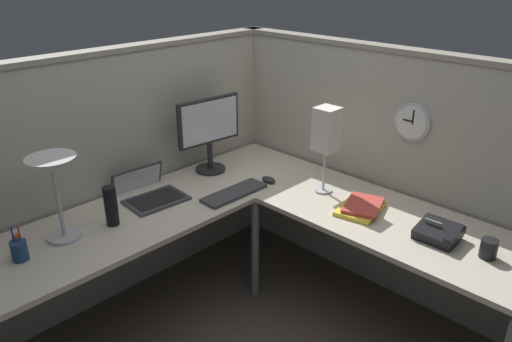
{
  "coord_description": "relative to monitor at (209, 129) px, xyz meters",
  "views": [
    {
      "loc": [
        -1.73,
        -1.68,
        2.05
      ],
      "look_at": [
        0.14,
        0.13,
        0.91
      ],
      "focal_mm": 34.34,
      "sensor_mm": 36.0,
      "label": 1
    }
  ],
  "objects": [
    {
      "name": "pen_cup",
      "position": [
        -1.33,
        -0.15,
        -0.24
      ],
      "size": [
        0.08,
        0.08,
        0.18
      ],
      "color": "navy",
      "rests_on": "desk"
    },
    {
      "name": "wall_clock",
      "position": [
        0.6,
        -1.1,
        0.16
      ],
      "size": [
        0.04,
        0.22,
        0.22
      ],
      "color": "#B7BABF"
    },
    {
      "name": "coffee_mug",
      "position": [
        0.24,
        -1.74,
        -0.25
      ],
      "size": [
        0.08,
        0.08,
        0.1
      ],
      "primitive_type": "cylinder",
      "color": "black",
      "rests_on": "desk"
    },
    {
      "name": "monitor",
      "position": [
        0.0,
        0.0,
        0.0
      ],
      "size": [
        0.46,
        0.2,
        0.5
      ],
      "color": "#232326",
      "rests_on": "desk"
    },
    {
      "name": "book_stack",
      "position": [
        0.22,
        -1.04,
        -0.27
      ],
      "size": [
        0.33,
        0.27,
        0.04
      ],
      "color": "yellow",
      "rests_on": "desk"
    },
    {
      "name": "computer_mouse",
      "position": [
        0.14,
        -0.41,
        -0.28
      ],
      "size": [
        0.06,
        0.1,
        0.03
      ],
      "primitive_type": "ellipsoid",
      "color": "#232326",
      "rests_on": "desk"
    },
    {
      "name": "cubicle_wall_back",
      "position": [
        -0.59,
        0.23,
        -0.23
      ],
      "size": [
        2.57,
        0.12,
        1.58
      ],
      "color": "#A8A393",
      "rests_on": "ground"
    },
    {
      "name": "cubicle_wall_right",
      "position": [
        0.65,
        -0.9,
        -0.23
      ],
      "size": [
        0.12,
        2.37,
        1.58
      ],
      "color": "#A8A393",
      "rests_on": "ground"
    },
    {
      "name": "ground_plane",
      "position": [
        -0.22,
        -0.64,
        -1.02
      ],
      "size": [
        6.8,
        6.8,
        0.0
      ],
      "primitive_type": "plane",
      "color": "#4C443D"
    },
    {
      "name": "desk_lamp_dome",
      "position": [
        -1.09,
        -0.11,
        0.07
      ],
      "size": [
        0.24,
        0.24,
        0.44
      ],
      "color": "#B7BABF",
      "rests_on": "desk"
    },
    {
      "name": "office_phone",
      "position": [
        0.23,
        -1.5,
        -0.26
      ],
      "size": [
        0.19,
        0.21,
        0.11
      ],
      "color": "black",
      "rests_on": "desk"
    },
    {
      "name": "desk",
      "position": [
        -0.37,
        -0.69,
        -0.39
      ],
      "size": [
        2.35,
        2.15,
        0.73
      ],
      "color": "beige",
      "rests_on": "ground"
    },
    {
      "name": "desk_lamp_paper",
      "position": [
        0.27,
        -0.73,
        0.09
      ],
      "size": [
        0.13,
        0.13,
        0.53
      ],
      "color": "#B7BABF",
      "rests_on": "desk"
    },
    {
      "name": "keyboard",
      "position": [
        -0.14,
        -0.38,
        -0.28
      ],
      "size": [
        0.43,
        0.15,
        0.02
      ],
      "primitive_type": "cube",
      "rotation": [
        0.0,
        0.0,
        -0.02
      ],
      "color": "#38383D",
      "rests_on": "desk"
    },
    {
      "name": "laptop",
      "position": [
        -0.51,
        -0.02,
        -0.27
      ],
      "size": [
        0.37,
        0.4,
        0.22
      ],
      "color": "#38383D",
      "rests_on": "desk"
    },
    {
      "name": "thermos_flask",
      "position": [
        -0.84,
        -0.17,
        -0.18
      ],
      "size": [
        0.07,
        0.07,
        0.22
      ],
      "primitive_type": "cylinder",
      "color": "black",
      "rests_on": "desk"
    }
  ]
}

